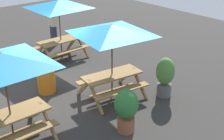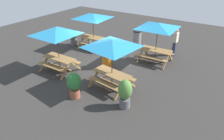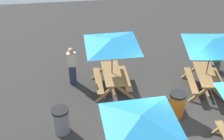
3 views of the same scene
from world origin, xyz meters
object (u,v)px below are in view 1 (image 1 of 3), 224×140
Objects in this scene: potted_plant_2 at (126,108)px; person_standing at (53,25)px; trash_bin_orange at (46,78)px; picnic_table_0 at (3,66)px; potted_plant_0 at (165,75)px; picnic_table_1 at (59,8)px; picnic_table_2 at (112,35)px.

person_standing is (2.00, 6.82, 0.22)m from potted_plant_2.
trash_bin_orange is 3.19m from potted_plant_2.
picnic_table_0 reaches higher than person_standing.
person_standing is (4.35, 5.36, -1.10)m from picnic_table_0.
trash_bin_orange is 0.78× the size of potted_plant_0.
trash_bin_orange is at bearing 98.48° from potted_plant_2.
trash_bin_orange is at bearing 135.50° from potted_plant_0.
person_standing reaches higher than trash_bin_orange.
potted_plant_0 is (2.61, -2.56, 0.19)m from trash_bin_orange.
picnic_table_0 is 2.41× the size of potted_plant_2.
picnic_table_1 is 4.91m from potted_plant_0.
picnic_table_2 is 2.06m from potted_plant_0.
person_standing is at bearing 73.69° from potted_plant_2.
picnic_table_0 is 3.07m from potted_plant_2.
trash_bin_orange is at bearing -132.91° from picnic_table_1.
picnic_table_1 is 2.00m from person_standing.
potted_plant_0 is at bearing -82.37° from picnic_table_1.
picnic_table_2 is 2.86× the size of trash_bin_orange.
trash_bin_orange is (-1.88, -2.11, -1.49)m from picnic_table_1.
picnic_table_2 is at bearing 2.68° from picnic_table_0.
picnic_table_2 reaches higher than trash_bin_orange.
picnic_table_2 is 1.68× the size of person_standing.
picnic_table_0 is 3.23m from picnic_table_2.
picnic_table_0 is at bearing -138.11° from trash_bin_orange.
picnic_table_0 and picnic_table_1 have the same top height.
person_standing is at bearing 56.11° from trash_bin_orange.
potted_plant_2 is (-2.14, -0.59, -0.02)m from potted_plant_0.
picnic_table_1 is at bearing 48.29° from trash_bin_orange.
potted_plant_2 is at bearing -111.31° from picnic_table_2.
potted_plant_2 is at bearing -106.23° from picnic_table_1.
picnic_table_0 is 1.69× the size of person_standing.
potted_plant_0 is (0.73, -4.68, -1.30)m from picnic_table_1.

